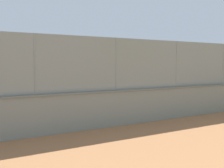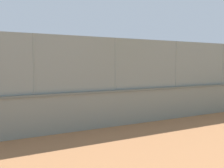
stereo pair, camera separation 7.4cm
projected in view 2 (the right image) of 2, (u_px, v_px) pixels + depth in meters
ground_plane at (65, 91)px, 23.65m from camera, size 260.00×260.00×0.00m
perimeter_wall at (175, 102)px, 11.69m from camera, size 31.60×1.13×1.40m
fence_panel_on_wall at (176, 64)px, 11.56m from camera, size 31.03×0.81×2.02m
player_baseline_waiting at (129, 89)px, 14.58m from camera, size 0.79×1.28×1.69m
player_foreground_swinging at (64, 79)px, 25.12m from camera, size 1.03×0.90×1.65m
sports_ball at (162, 80)px, 14.27m from camera, size 0.07×0.07×0.07m
courtside_bench at (199, 99)px, 14.57m from camera, size 1.61×0.42×0.87m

